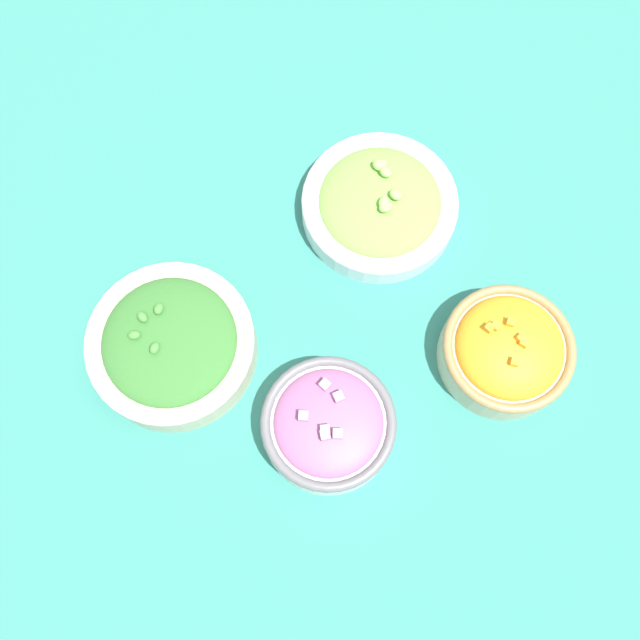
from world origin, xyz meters
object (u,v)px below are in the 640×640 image
object	(u,v)px
bowl_red_onion	(328,425)
bowl_lettuce	(380,204)
bowl_squash	(507,350)
bowl_broccoli	(172,344)

from	to	relation	value
bowl_red_onion	bowl_lettuce	distance (m)	0.30
bowl_red_onion	bowl_squash	size ratio (longest dim) A/B	0.98
bowl_squash	bowl_lettuce	size ratio (longest dim) A/B	0.78
bowl_broccoli	bowl_lettuce	xyz separation A→B (m)	(-0.31, -0.09, -0.01)
bowl_broccoli	bowl_lettuce	distance (m)	0.32
bowl_broccoli	bowl_squash	distance (m)	0.41
bowl_squash	bowl_red_onion	bearing A→B (deg)	1.75
bowl_broccoli	bowl_red_onion	bearing A→B (deg)	131.64
bowl_red_onion	bowl_squash	world-z (taller)	bowl_squash
bowl_broccoli	bowl_lettuce	bearing A→B (deg)	-164.25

